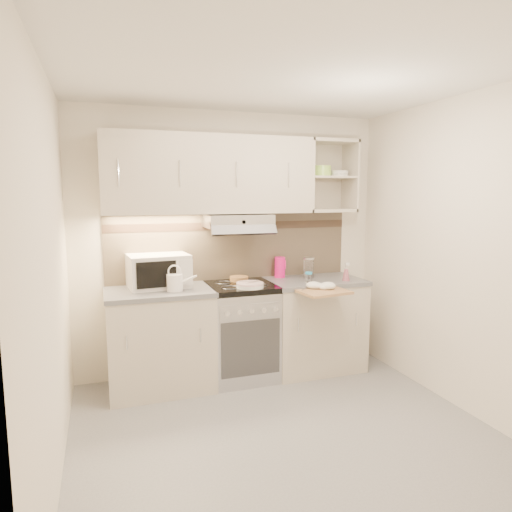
% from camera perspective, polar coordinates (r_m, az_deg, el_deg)
% --- Properties ---
extents(ground, '(3.00, 3.00, 0.00)m').
position_cam_1_polar(ground, '(3.56, 3.73, -21.32)').
color(ground, gray).
rests_on(ground, ground).
extents(room_shell, '(3.04, 2.84, 2.52)m').
position_cam_1_polar(room_shell, '(3.45, 1.66, 6.07)').
color(room_shell, white).
rests_on(room_shell, ground).
extents(base_cabinet_left, '(0.90, 0.60, 0.86)m').
position_cam_1_polar(base_cabinet_left, '(4.20, -11.87, -10.41)').
color(base_cabinet_left, beige).
rests_on(base_cabinet_left, ground).
extents(worktop_left, '(0.92, 0.62, 0.04)m').
position_cam_1_polar(worktop_left, '(4.08, -12.05, -4.40)').
color(worktop_left, slate).
rests_on(worktop_left, base_cabinet_left).
extents(base_cabinet_right, '(0.90, 0.60, 0.86)m').
position_cam_1_polar(base_cabinet_right, '(4.61, 7.19, -8.64)').
color(base_cabinet_right, beige).
rests_on(base_cabinet_right, ground).
extents(worktop_right, '(0.92, 0.62, 0.04)m').
position_cam_1_polar(worktop_right, '(4.50, 7.29, -3.14)').
color(worktop_right, slate).
rests_on(worktop_right, base_cabinet_right).
extents(electric_range, '(0.60, 0.60, 0.90)m').
position_cam_1_polar(electric_range, '(4.34, -1.87, -9.35)').
color(electric_range, '#B7B7BC').
rests_on(electric_range, ground).
extents(microwave, '(0.55, 0.43, 0.29)m').
position_cam_1_polar(microwave, '(4.16, -12.10, -1.81)').
color(microwave, silver).
rests_on(microwave, worktop_left).
extents(watering_can, '(0.26, 0.15, 0.23)m').
position_cam_1_polar(watering_can, '(3.98, -10.00, -3.17)').
color(watering_can, white).
rests_on(watering_can, worktop_left).
extents(plate_stack, '(0.24, 0.24, 0.05)m').
position_cam_1_polar(plate_stack, '(4.06, -0.76, -3.66)').
color(plate_stack, white).
rests_on(plate_stack, electric_range).
extents(bread_loaf, '(0.18, 0.18, 0.04)m').
position_cam_1_polar(bread_loaf, '(4.37, -2.14, -2.85)').
color(bread_loaf, '#A38445').
rests_on(bread_loaf, electric_range).
extents(pink_pitcher, '(0.11, 0.10, 0.21)m').
position_cam_1_polar(pink_pitcher, '(4.55, 3.01, -1.40)').
color(pink_pitcher, '#F5107D').
rests_on(pink_pitcher, worktop_right).
extents(glass_jar, '(0.11, 0.11, 0.20)m').
position_cam_1_polar(glass_jar, '(4.55, 6.60, -1.43)').
color(glass_jar, silver).
rests_on(glass_jar, worktop_right).
extents(spice_jar, '(0.07, 0.07, 0.10)m').
position_cam_1_polar(spice_jar, '(4.34, 6.60, -2.61)').
color(spice_jar, white).
rests_on(spice_jar, worktop_right).
extents(spray_bottle, '(0.07, 0.07, 0.19)m').
position_cam_1_polar(spray_bottle, '(4.46, 11.20, -2.12)').
color(spray_bottle, pink).
rests_on(spray_bottle, worktop_right).
extents(cutting_board, '(0.47, 0.43, 0.02)m').
position_cam_1_polar(cutting_board, '(4.10, 8.22, -4.36)').
color(cutting_board, '#AC6F54').
rests_on(cutting_board, base_cabinet_right).
extents(dish_towel, '(0.29, 0.26, 0.06)m').
position_cam_1_polar(dish_towel, '(4.13, 7.99, -3.64)').
color(dish_towel, white).
rests_on(dish_towel, cutting_board).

